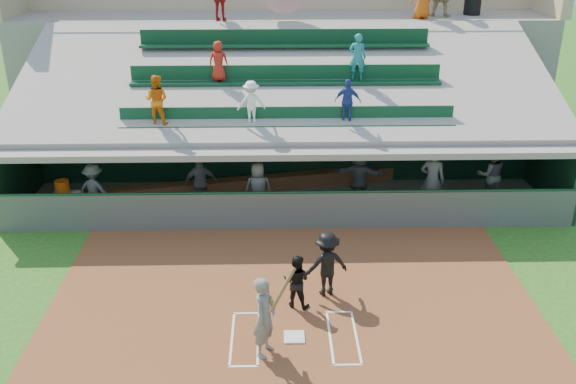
{
  "coord_description": "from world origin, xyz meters",
  "views": [
    {
      "loc": [
        -0.39,
        -11.0,
        8.22
      ],
      "look_at": [
        -0.05,
        3.5,
        1.8
      ],
      "focal_mm": 40.0,
      "sensor_mm": 36.0,
      "label": 1
    }
  ],
  "objects_px": {
    "trash_bin": "(473,2)",
    "white_table": "(67,204)",
    "batter_at_plate": "(265,316)",
    "catcher": "(296,281)",
    "water_cooler": "(62,187)",
    "home_plate": "(294,337)"
  },
  "relations": [
    {
      "from": "home_plate",
      "to": "batter_at_plate",
      "type": "bearing_deg",
      "value": -141.05
    },
    {
      "from": "catcher",
      "to": "water_cooler",
      "type": "bearing_deg",
      "value": -18.27
    },
    {
      "from": "home_plate",
      "to": "white_table",
      "type": "distance_m",
      "value": 8.77
    },
    {
      "from": "trash_bin",
      "to": "water_cooler",
      "type": "bearing_deg",
      "value": -151.25
    },
    {
      "from": "batter_at_plate",
      "to": "water_cooler",
      "type": "height_order",
      "value": "batter_at_plate"
    },
    {
      "from": "batter_at_plate",
      "to": "trash_bin",
      "type": "distance_m",
      "value": 16.36
    },
    {
      "from": "catcher",
      "to": "trash_bin",
      "type": "xyz_separation_m",
      "value": [
        6.96,
        12.19,
        4.41
      ]
    },
    {
      "from": "catcher",
      "to": "batter_at_plate",
      "type": "bearing_deg",
      "value": 85.93
    },
    {
      "from": "home_plate",
      "to": "batter_at_plate",
      "type": "height_order",
      "value": "batter_at_plate"
    },
    {
      "from": "white_table",
      "to": "trash_bin",
      "type": "relative_size",
      "value": 0.84
    },
    {
      "from": "white_table",
      "to": "trash_bin",
      "type": "bearing_deg",
      "value": 39.63
    },
    {
      "from": "batter_at_plate",
      "to": "white_table",
      "type": "height_order",
      "value": "batter_at_plate"
    },
    {
      "from": "white_table",
      "to": "trash_bin",
      "type": "height_order",
      "value": "trash_bin"
    },
    {
      "from": "catcher",
      "to": "water_cooler",
      "type": "distance_m",
      "value": 8.11
    },
    {
      "from": "white_table",
      "to": "trash_bin",
      "type": "distance_m",
      "value": 16.05
    },
    {
      "from": "water_cooler",
      "to": "catcher",
      "type": "bearing_deg",
      "value": -36.17
    },
    {
      "from": "water_cooler",
      "to": "trash_bin",
      "type": "relative_size",
      "value": 0.43
    },
    {
      "from": "batter_at_plate",
      "to": "catcher",
      "type": "relative_size",
      "value": 1.54
    },
    {
      "from": "trash_bin",
      "to": "white_table",
      "type": "bearing_deg",
      "value": -151.13
    },
    {
      "from": "batter_at_plate",
      "to": "water_cooler",
      "type": "bearing_deg",
      "value": 132.28
    },
    {
      "from": "white_table",
      "to": "water_cooler",
      "type": "xyz_separation_m",
      "value": [
        -0.06,
        0.01,
        0.54
      ]
    },
    {
      "from": "home_plate",
      "to": "white_table",
      "type": "height_order",
      "value": "white_table"
    }
  ]
}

